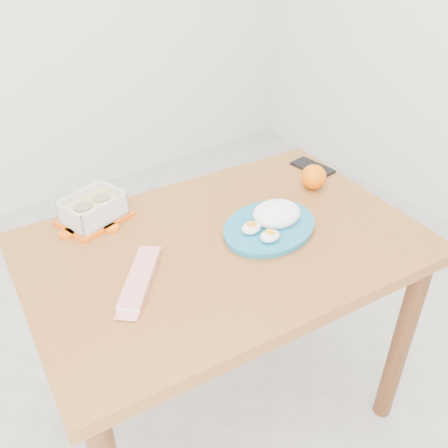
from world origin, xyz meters
TOP-DOWN VIEW (x-y plane):
  - ground at (0.00, 0.00)m, footprint 3.50×3.50m
  - dining_table at (0.06, -0.02)m, footprint 1.15×0.83m
  - food_container at (-0.19, 0.29)m, footprint 0.22×0.19m
  - orange_fruit at (0.46, 0.05)m, footprint 0.08×0.08m
  - rice_plate at (0.21, -0.05)m, footprint 0.35×0.35m
  - candy_bar at (-0.21, -0.03)m, footprint 0.19×0.21m
  - smartphone at (0.56, 0.15)m, footprint 0.09×0.15m

SIDE VIEW (x-z plane):
  - ground at x=0.00m, z-range 0.00..0.00m
  - dining_table at x=0.06m, z-range 0.26..1.01m
  - smartphone at x=0.56m, z-range 0.75..0.76m
  - candy_bar at x=-0.21m, z-range 0.75..0.77m
  - rice_plate at x=0.21m, z-range 0.74..0.82m
  - food_container at x=-0.19m, z-range 0.75..0.83m
  - orange_fruit at x=0.46m, z-range 0.75..0.83m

